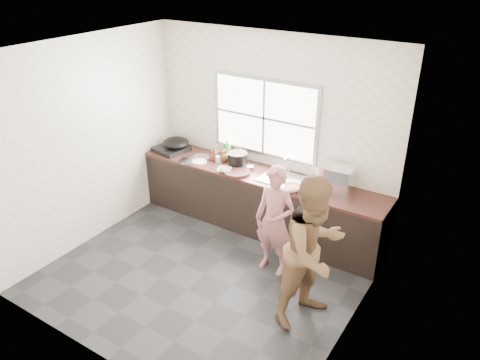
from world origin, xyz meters
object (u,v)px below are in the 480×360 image
Objects in this scene: bottle_brown_tall at (214,154)px; burner at (171,149)px; person_side at (314,251)px; bowl_crabs at (292,188)px; plate_food at (199,162)px; bottle_brown_short at (225,156)px; dish_rack at (335,178)px; cutting_board at (237,172)px; bowl_mince at (224,170)px; pot_lid_right at (201,157)px; bowl_held at (290,187)px; pot_lid_left at (188,161)px; black_pot at (238,159)px; wok at (176,143)px; glass_jar at (218,159)px; woman at (275,224)px; bottle_green at (228,147)px.

bottle_brown_tall is 0.42× the size of burner.
person_side is 1.30m from bowl_crabs.
bottle_brown_short is at bearing 36.83° from plate_food.
dish_rack is at bearing 34.60° from bowl_crabs.
cutting_board is 1.71× the size of plate_food.
person_side is 10.27× the size of bottle_brown_short.
bowl_mince is 1.03m from bowl_crabs.
person_side is 2.68m from pot_lid_right.
bowl_held is 0.90× the size of plate_food.
bottle_brown_short is 0.54m from pot_lid_left.
bowl_crabs is 2.12m from burner.
person_side is 6.05× the size of black_pot.
wok is at bearing -174.05° from bottle_brown_short.
bowl_held is 2.13× the size of glass_jar.
person_side reaches higher than dish_rack.
woman is 1.81m from pot_lid_left.
burner is (-2.17, 0.70, 0.24)m from woman.
glass_jar is 0.83m from burner.
dish_rack is (2.50, 0.11, 0.03)m from wok.
wok is (-1.01, 0.20, 0.11)m from bowl_mince.
bowl_held is at bearing -10.31° from bottle_brown_tall.
pot_lid_right is at bearing 172.51° from bowl_crabs.
black_pot is (-1.76, 1.29, 0.12)m from person_side.
glass_jar is at bearing -171.99° from black_pot.
pot_lid_right is (-1.56, 0.20, -0.02)m from bowl_held.
glass_jar is 0.21× the size of dish_rack.
plate_food is (-1.51, 0.07, -0.02)m from bowl_crabs.
person_side reaches higher than black_pot.
bottle_brown_short is at bearing -68.67° from bottle_green.
woman is at bearing -80.91° from bowl_held.
black_pot reaches higher than plate_food.
black_pot reaches higher than pot_lid_left.
wok is at bearing -175.41° from bottle_brown_tall.
bottle_brown_tall is 0.67m from wok.
glass_jar is (-0.01, -0.23, -0.11)m from bottle_green.
bowl_held is 2.09m from burner.
bottle_brown_tall reaches higher than bowl_held.
dish_rack reaches higher than bottle_brown_tall.
black_pot is at bearing 2.68° from wok.
cutting_board is 0.75m from pot_lid_right.
bottle_brown_tall is (-1.38, 0.25, 0.06)m from bowl_crabs.
bottle_green reaches higher than plate_food.
wok is 1.52× the size of pot_lid_left.
glass_jar is (-1.26, 0.20, 0.01)m from bowl_held.
pot_lid_right is at bearing 81.89° from person_side.
cutting_board is 0.57m from bottle_brown_tall.
dish_rack is (2.56, 0.14, 0.13)m from burner.
pot_lid_right is at bearing 179.52° from glass_jar.
bottle_brown_short is 0.37× the size of burner.
bowl_mince is 1.04m from wok.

